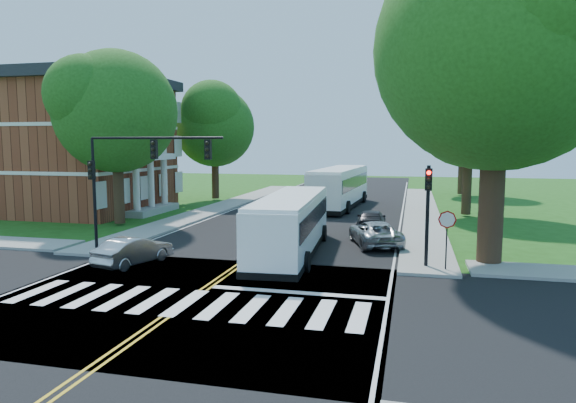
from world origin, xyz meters
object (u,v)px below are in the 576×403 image
(dark_sedan, at_px, (371,221))
(signal_ne, at_px, (428,202))
(bus_lead, at_px, (291,223))
(bus_follow, at_px, (340,187))
(suv, at_px, (375,233))
(hatchback, at_px, (134,251))
(signal_nw, at_px, (134,166))

(dark_sedan, bearing_deg, signal_ne, 105.76)
(bus_lead, bearing_deg, bus_follow, -93.06)
(suv, bearing_deg, bus_lead, 22.59)
(bus_lead, bearing_deg, dark_sedan, -116.72)
(suv, bearing_deg, dark_sedan, -100.26)
(suv, distance_m, dark_sedan, 4.63)
(bus_lead, bearing_deg, suv, -143.88)
(hatchback, height_order, dark_sedan, dark_sedan)
(bus_follow, bearing_deg, signal_ne, 111.42)
(signal_nw, bearing_deg, bus_follow, 70.35)
(suv, bearing_deg, signal_nw, 5.22)
(bus_follow, distance_m, suv, 16.40)
(signal_ne, xyz_separation_m, dark_sedan, (-3.13, 9.36, -2.31))
(suv, height_order, dark_sedan, suv)
(signal_ne, height_order, hatchback, signal_ne)
(signal_nw, bearing_deg, suv, 22.56)
(signal_nw, xyz_separation_m, bus_follow, (7.36, 20.61, -2.59))
(signal_ne, bearing_deg, suv, 118.25)
(hatchback, xyz_separation_m, suv, (10.33, 7.05, 0.02))
(dark_sedan, bearing_deg, bus_follow, -75.12)
(bus_lead, distance_m, bus_follow, 19.09)
(bus_follow, bearing_deg, bus_lead, 94.15)
(signal_nw, height_order, hatchback, signal_nw)
(bus_follow, bearing_deg, signal_nw, 73.76)
(signal_nw, xyz_separation_m, signal_ne, (14.06, 0.01, -1.41))
(bus_lead, bearing_deg, signal_nw, 7.50)
(signal_nw, relative_size, signal_ne, 1.62)
(hatchback, distance_m, dark_sedan, 15.19)
(bus_lead, height_order, bus_follow, bus_follow)
(suv, relative_size, dark_sedan, 1.08)
(bus_follow, distance_m, hatchback, 23.73)
(bus_lead, height_order, hatchback, bus_lead)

